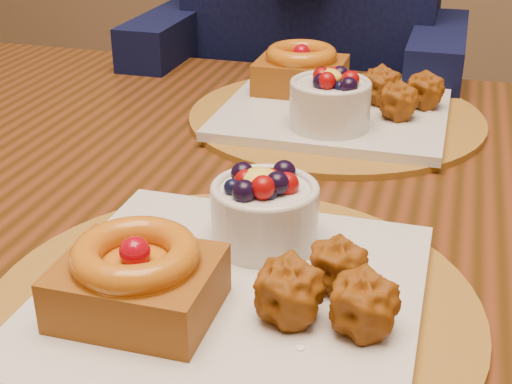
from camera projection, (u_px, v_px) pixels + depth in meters
dining_table at (295, 255)px, 0.77m from camera, size 1.60×0.90×0.76m
place_setting_near at (230, 279)px, 0.54m from camera, size 0.38×0.38×0.09m
place_setting_far at (333, 100)px, 0.91m from camera, size 0.38×0.38×0.09m
chair_far at (318, 194)px, 1.42m from camera, size 0.45×0.45×0.81m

